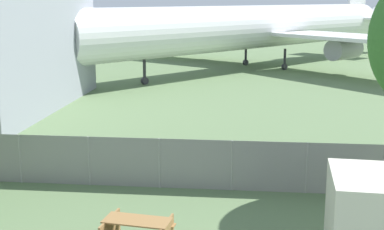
{
  "coord_description": "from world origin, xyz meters",
  "views": [
    {
      "loc": [
        3.05,
        -6.43,
        6.57
      ],
      "look_at": [
        0.84,
        14.3,
        2.0
      ],
      "focal_mm": 50.0,
      "sensor_mm": 36.0,
      "label": 1
    }
  ],
  "objects": [
    {
      "name": "perimeter_fence",
      "position": [
        -0.0,
        11.3,
        0.9
      ],
      "size": [
        56.07,
        0.07,
        1.8
      ],
      "color": "gray",
      "rests_on": "ground"
    },
    {
      "name": "airplane",
      "position": [
        3.6,
        44.36,
        3.88
      ],
      "size": [
        34.5,
        39.8,
        11.85
      ],
      "rotation": [
        0.0,
        0.0,
        -2.26
      ],
      "color": "white",
      "rests_on": "ground"
    },
    {
      "name": "picnic_bench_near_cabin",
      "position": [
        0.16,
        6.72,
        0.48
      ],
      "size": [
        1.97,
        1.63,
        0.76
      ],
      "rotation": [
        0.0,
        0.0,
        -0.14
      ],
      "color": "olive",
      "rests_on": "ground"
    }
  ]
}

